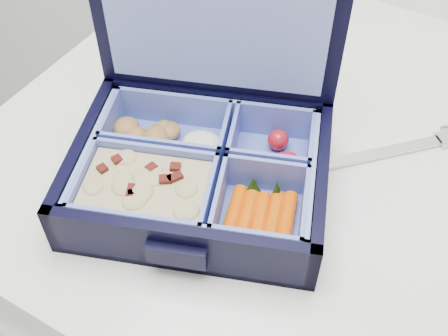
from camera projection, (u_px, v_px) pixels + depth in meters
The scene contains 3 objects.
stove at pixel (288, 330), 0.98m from camera, with size 0.66×0.66×0.99m, color white, non-canonical shape.
bento_box at pixel (200, 172), 0.53m from camera, with size 0.23×0.18×0.06m, color black, non-canonical shape.
fork at pixel (375, 154), 0.57m from camera, with size 0.02×0.18×0.01m, color #B9B9B9, non-canonical shape.
Camera 1 is at (-0.40, 1.21, 1.41)m, focal length 45.00 mm.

